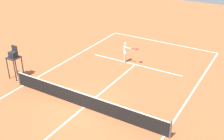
# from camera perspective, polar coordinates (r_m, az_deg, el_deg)

# --- Properties ---
(ground_plane) EXTENTS (60.00, 60.00, 0.00)m
(ground_plane) POSITION_cam_1_polar(r_m,az_deg,el_deg) (16.98, -5.70, -7.52)
(ground_plane) COLOR #AD5933
(court_lines) EXTENTS (10.24, 24.94, 0.01)m
(court_lines) POSITION_cam_1_polar(r_m,az_deg,el_deg) (16.98, -5.70, -7.51)
(court_lines) COLOR white
(court_lines) RESTS_ON ground
(tennis_net) EXTENTS (10.84, 0.10, 1.07)m
(tennis_net) POSITION_cam_1_polar(r_m,az_deg,el_deg) (16.71, -5.77, -6.12)
(tennis_net) COLOR #4C4C51
(tennis_net) RESTS_ON ground
(player_serving) EXTENTS (1.30, 0.45, 1.67)m
(player_serving) POSITION_cam_1_polar(r_m,az_deg,el_deg) (21.99, 2.82, 3.93)
(player_serving) COLOR beige
(player_serving) RESTS_ON ground
(tennis_ball) EXTENTS (0.07, 0.07, 0.07)m
(tennis_ball) POSITION_cam_1_polar(r_m,az_deg,el_deg) (21.90, 1.68, 1.09)
(tennis_ball) COLOR #CCE033
(tennis_ball) RESTS_ON ground
(umpire_chair) EXTENTS (0.80, 0.80, 2.41)m
(umpire_chair) POSITION_cam_1_polar(r_m,az_deg,el_deg) (20.52, -19.32, 2.49)
(umpire_chair) COLOR #232328
(umpire_chair) RESTS_ON ground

